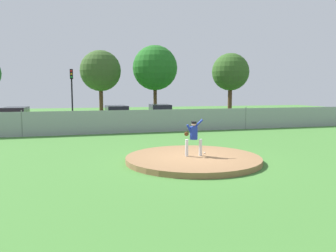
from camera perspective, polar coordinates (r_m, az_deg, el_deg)
ground_plane at (r=19.53m, az=-1.73°, el=-2.56°), size 80.00×80.00×0.00m
asphalt_strip at (r=27.79m, az=-6.01°, el=0.00°), size 44.00×7.00×0.01m
pitchers_mound at (r=13.86m, az=4.35°, el=-5.69°), size 5.61×5.61×0.22m
pitcher_youth at (r=13.76m, az=4.41°, el=-1.53°), size 0.81×0.32×1.55m
baseball at (r=14.45m, az=6.33°, el=-4.63°), size 0.07×0.07×0.07m
chainlink_fence at (r=23.31m, az=-4.14°, el=0.83°), size 39.88×0.07×1.71m
parked_car_red at (r=27.49m, az=-24.77°, el=1.13°), size 1.95×4.76×1.71m
parked_car_slate at (r=27.93m, az=-1.39°, el=1.80°), size 2.04×4.40×1.79m
parked_car_charcoal at (r=27.72m, az=-8.86°, el=1.64°), size 1.94×4.50×1.72m
traffic_cone_orange at (r=30.98m, az=10.29°, el=1.04°), size 0.40×0.40×0.55m
traffic_light_near at (r=31.80m, az=-16.26°, el=6.60°), size 0.28×0.46×4.91m
tree_leaning_west at (r=36.35m, az=-11.56°, el=9.28°), size 4.34×4.34×7.22m
tree_broad_left at (r=36.84m, az=-2.25°, el=9.96°), size 4.91×4.91×7.89m
tree_bushy_near at (r=38.08m, az=10.71°, el=9.11°), size 4.15×4.15×7.12m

